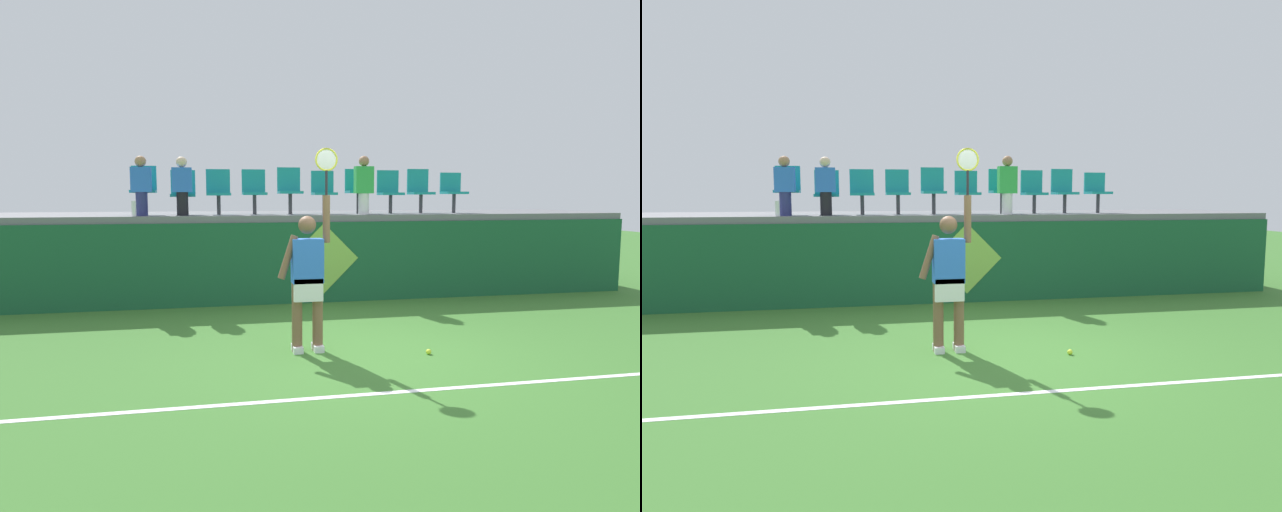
% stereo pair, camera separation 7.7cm
% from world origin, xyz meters
% --- Properties ---
extents(ground_plane, '(40.00, 40.00, 0.00)m').
position_xyz_m(ground_plane, '(0.00, 0.00, 0.00)').
color(ground_plane, '#3D752D').
extents(court_back_wall, '(12.55, 0.20, 1.45)m').
position_xyz_m(court_back_wall, '(0.00, 3.45, 0.73)').
color(court_back_wall, '#195633').
rests_on(court_back_wall, ground_plane).
extents(spectator_platform, '(12.55, 2.79, 0.12)m').
position_xyz_m(spectator_platform, '(0.00, 4.80, 1.51)').
color(spectator_platform, slate).
rests_on(spectator_platform, court_back_wall).
extents(court_baseline_stripe, '(11.29, 0.08, 0.01)m').
position_xyz_m(court_baseline_stripe, '(0.00, -1.32, 0.00)').
color(court_baseline_stripe, white).
rests_on(court_baseline_stripe, ground_plane).
extents(tennis_player, '(0.75, 0.26, 2.51)m').
position_xyz_m(tennis_player, '(-0.69, 0.31, 0.95)').
color(tennis_player, white).
rests_on(tennis_player, ground_plane).
extents(tennis_ball, '(0.07, 0.07, 0.07)m').
position_xyz_m(tennis_ball, '(0.73, -0.14, 0.03)').
color(tennis_ball, '#D1E533').
rests_on(tennis_ball, ground_plane).
extents(water_bottle, '(0.08, 0.08, 0.26)m').
position_xyz_m(water_bottle, '(-3.08, 3.51, 1.70)').
color(water_bottle, white).
rests_on(water_bottle, spectator_platform).
extents(stadium_chair_0, '(0.44, 0.42, 0.89)m').
position_xyz_m(stadium_chair_0, '(-2.97, 4.18, 2.07)').
color(stadium_chair_0, '#38383D').
rests_on(stadium_chair_0, spectator_platform).
extents(stadium_chair_1, '(0.44, 0.42, 0.82)m').
position_xyz_m(stadium_chair_1, '(-2.29, 4.18, 2.01)').
color(stadium_chair_1, '#38383D').
rests_on(stadium_chair_1, spectator_platform).
extents(stadium_chair_2, '(0.44, 0.42, 0.84)m').
position_xyz_m(stadium_chair_2, '(-1.65, 4.18, 2.03)').
color(stadium_chair_2, '#38383D').
rests_on(stadium_chair_2, spectator_platform).
extents(stadium_chair_3, '(0.44, 0.42, 0.84)m').
position_xyz_m(stadium_chair_3, '(-0.99, 4.18, 2.04)').
color(stadium_chair_3, '#38383D').
rests_on(stadium_chair_3, spectator_platform).
extents(stadium_chair_4, '(0.44, 0.42, 0.88)m').
position_xyz_m(stadium_chair_4, '(-0.32, 4.18, 2.06)').
color(stadium_chair_4, '#38383D').
rests_on(stadium_chair_4, spectator_platform).
extents(stadium_chair_5, '(0.44, 0.42, 0.82)m').
position_xyz_m(stadium_chair_5, '(0.34, 4.18, 2.03)').
color(stadium_chair_5, '#38383D').
rests_on(stadium_chair_5, spectator_platform).
extents(stadium_chair_6, '(0.44, 0.42, 0.86)m').
position_xyz_m(stadium_chair_6, '(1.01, 4.18, 2.06)').
color(stadium_chair_6, '#38383D').
rests_on(stadium_chair_6, spectator_platform).
extents(stadium_chair_7, '(0.44, 0.42, 0.84)m').
position_xyz_m(stadium_chair_7, '(1.66, 4.18, 2.04)').
color(stadium_chair_7, '#38383D').
rests_on(stadium_chair_7, spectator_platform).
extents(stadium_chair_8, '(0.44, 0.42, 0.87)m').
position_xyz_m(stadium_chair_8, '(2.29, 4.18, 2.05)').
color(stadium_chair_8, '#38383D').
rests_on(stadium_chair_8, spectator_platform).
extents(stadium_chair_9, '(0.44, 0.42, 0.81)m').
position_xyz_m(stadium_chair_9, '(3.00, 4.17, 2.03)').
color(stadium_chair_9, '#38383D').
rests_on(stadium_chair_9, spectator_platform).
extents(spectator_0, '(0.34, 0.20, 1.08)m').
position_xyz_m(spectator_0, '(1.01, 3.73, 2.14)').
color(spectator_0, white).
rests_on(spectator_0, spectator_platform).
extents(spectator_1, '(0.34, 0.20, 1.03)m').
position_xyz_m(spectator_1, '(-2.29, 3.75, 2.11)').
color(spectator_1, black).
rests_on(spectator_1, spectator_platform).
extents(spectator_2, '(0.34, 0.20, 1.03)m').
position_xyz_m(spectator_2, '(-2.97, 3.78, 2.11)').
color(spectator_2, navy).
rests_on(spectator_2, spectator_platform).
extents(wall_signage_mount, '(1.27, 0.01, 1.44)m').
position_xyz_m(wall_signage_mount, '(0.17, 3.35, 0.00)').
color(wall_signage_mount, '#195633').
rests_on(wall_signage_mount, ground_plane).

